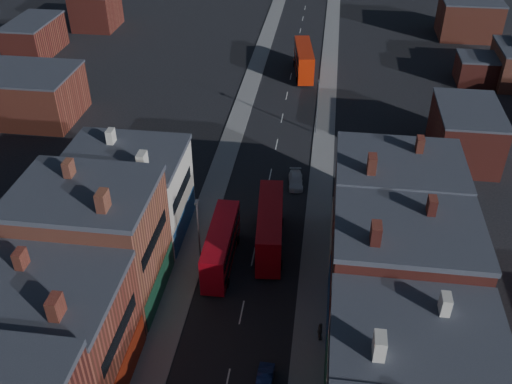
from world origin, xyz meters
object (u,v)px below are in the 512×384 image
(ped_3, at_px, (320,331))
(car_2, at_px, (218,253))
(car_1, at_px, (264,382))
(bus_0, at_px, (221,245))
(bus_2, at_px, (304,60))
(car_3, at_px, (296,180))
(bus_1, at_px, (270,227))

(ped_3, bearing_deg, car_2, 37.90)
(car_1, height_order, car_2, car_1)
(bus_0, height_order, car_1, bus_0)
(bus_2, relative_size, car_3, 2.73)
(car_3, bearing_deg, bus_1, -104.81)
(bus_0, xyz_separation_m, car_1, (6.20, -14.46, -1.79))
(bus_0, bearing_deg, bus_2, 83.70)
(bus_1, distance_m, car_1, 18.09)
(car_1, height_order, car_3, car_3)
(bus_2, bearing_deg, ped_3, -92.83)
(bus_1, distance_m, car_3, 12.57)
(ped_3, bearing_deg, bus_2, -5.42)
(bus_1, xyz_separation_m, car_3, (1.88, 12.27, -1.98))
(bus_0, relative_size, bus_2, 0.88)
(bus_0, xyz_separation_m, car_2, (-0.60, 0.97, -1.85))
(car_2, xyz_separation_m, ped_3, (11.09, -9.84, 0.53))
(car_2, bearing_deg, bus_2, 75.84)
(car_3, bearing_deg, car_2, -121.78)
(car_3, bearing_deg, bus_0, -118.52)
(bus_0, bearing_deg, bus_1, 36.39)
(car_3, bearing_deg, car_1, -96.64)
(car_3, bearing_deg, ped_3, -86.87)
(bus_0, distance_m, ped_3, 13.79)
(bus_0, height_order, car_3, bus_0)
(car_2, xyz_separation_m, car_3, (7.10, 14.76, 0.08))
(car_1, xyz_separation_m, ped_3, (4.28, 5.59, 0.47))
(bus_0, bearing_deg, ped_3, -40.67)
(bus_0, bearing_deg, car_1, -67.24)
(car_3, xyz_separation_m, ped_3, (4.00, -24.59, 0.45))
(car_1, bearing_deg, bus_1, 96.80)
(bus_1, relative_size, bus_2, 0.96)
(bus_2, height_order, car_2, bus_2)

